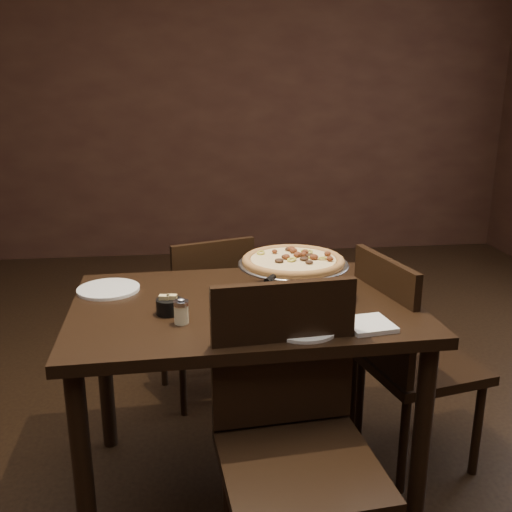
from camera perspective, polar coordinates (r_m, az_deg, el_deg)
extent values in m
cube|color=black|center=(2.55, -2.68, -22.07)|extent=(6.00, 7.00, 0.02)
cube|color=black|center=(5.51, -5.73, 14.47)|extent=(6.00, 0.02, 2.80)
cube|color=black|center=(2.16, -1.16, -5.15)|extent=(1.31, 0.90, 0.04)
cylinder|color=black|center=(2.04, -16.89, -20.18)|extent=(0.06, 0.06, 0.76)
cylinder|color=black|center=(2.19, 16.20, -17.38)|extent=(0.06, 0.06, 0.76)
cylinder|color=black|center=(2.66, -14.87, -10.90)|extent=(0.06, 0.06, 0.76)
cylinder|color=black|center=(2.78, 9.89, -9.38)|extent=(0.06, 0.06, 0.76)
cylinder|color=#BABAC1|center=(2.21, 3.68, -3.95)|extent=(0.14, 0.14, 0.01)
cylinder|color=#BABAC1|center=(2.19, 3.70, -2.46)|extent=(0.03, 0.03, 0.11)
cylinder|color=#BABAC1|center=(2.18, 3.73, -0.98)|extent=(0.10, 0.10, 0.01)
cylinder|color=#9C9CA1|center=(2.17, 3.74, -0.82)|extent=(0.41, 0.41, 0.01)
torus|color=#9C9CA1|center=(2.17, 3.74, -0.80)|extent=(0.42, 0.42, 0.01)
cylinder|color=brown|center=(2.17, 3.74, -0.59)|extent=(0.38, 0.38, 0.01)
torus|color=brown|center=(2.17, 3.74, -0.48)|extent=(0.39, 0.39, 0.03)
cylinder|color=#D6BB75|center=(2.17, 3.74, -0.35)|extent=(0.33, 0.33, 0.01)
cylinder|color=#F0EABA|center=(1.97, -7.48, -5.79)|extent=(0.05, 0.05, 0.07)
cylinder|color=#BABAC1|center=(1.96, -7.52, -4.68)|extent=(0.05, 0.05, 0.02)
ellipsoid|color=#BABAC1|center=(1.95, -7.54, -4.32)|extent=(0.03, 0.03, 0.01)
cylinder|color=maroon|center=(2.00, -2.51, -5.19)|extent=(0.06, 0.06, 0.07)
cylinder|color=#BABAC1|center=(1.99, -2.52, -3.96)|extent=(0.06, 0.06, 0.02)
ellipsoid|color=#BABAC1|center=(1.98, -2.53, -3.56)|extent=(0.03, 0.03, 0.01)
cylinder|color=black|center=(2.06, -8.71, -4.99)|extent=(0.09, 0.09, 0.06)
cube|color=#D6BB7B|center=(2.06, -9.14, -4.68)|extent=(0.04, 0.03, 0.06)
cube|color=#D6BB7B|center=(2.06, -8.39, -4.66)|extent=(0.04, 0.03, 0.06)
cube|color=white|center=(1.97, 11.20, -6.74)|extent=(0.17, 0.17, 0.02)
cylinder|color=white|center=(2.35, -14.54, -3.22)|extent=(0.25, 0.25, 0.01)
cylinder|color=white|center=(1.92, 4.76, -7.23)|extent=(0.23, 0.23, 0.01)
cone|color=#BABAC1|center=(2.00, 1.78, -2.15)|extent=(0.17, 0.17, 0.00)
cylinder|color=black|center=(2.00, 1.78, -2.06)|extent=(0.09, 0.13, 0.03)
cube|color=black|center=(3.00, -5.44, -6.29)|extent=(0.52, 0.52, 0.04)
cube|color=black|center=(2.74, -4.23, -2.92)|extent=(0.40, 0.16, 0.43)
cylinder|color=black|center=(3.28, -3.59, -8.37)|extent=(0.04, 0.04, 0.40)
cylinder|color=black|center=(3.19, -9.25, -9.37)|extent=(0.04, 0.04, 0.40)
cylinder|color=black|center=(3.01, -1.15, -10.80)|extent=(0.04, 0.04, 0.40)
cylinder|color=black|center=(2.90, -7.33, -12.02)|extent=(0.04, 0.04, 0.40)
cube|color=black|center=(1.83, 4.39, -20.42)|extent=(0.51, 0.51, 0.04)
cube|color=black|center=(1.86, 2.74, -9.75)|extent=(0.47, 0.07, 0.49)
cylinder|color=black|center=(2.10, -2.74, -23.53)|extent=(0.04, 0.04, 0.46)
cylinder|color=black|center=(2.18, 7.89, -22.03)|extent=(0.04, 0.04, 0.46)
cube|color=black|center=(2.55, 16.12, -10.44)|extent=(0.52, 0.52, 0.04)
cube|color=black|center=(2.34, 12.60, -5.63)|extent=(0.12, 0.44, 0.46)
cylinder|color=black|center=(2.65, 21.26, -15.80)|extent=(0.04, 0.04, 0.43)
cylinder|color=black|center=(2.88, 16.69, -12.53)|extent=(0.04, 0.04, 0.43)
cylinder|color=black|center=(2.46, 14.53, -17.85)|extent=(0.04, 0.04, 0.43)
cylinder|color=black|center=(2.71, 10.33, -14.05)|extent=(0.04, 0.04, 0.43)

